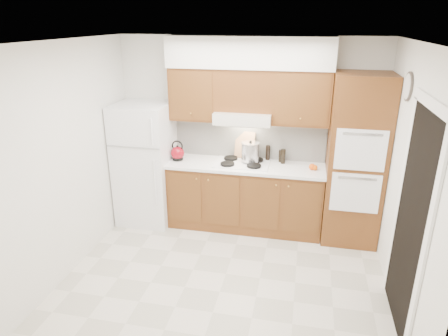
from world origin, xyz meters
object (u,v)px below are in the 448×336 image
(stock_pot, at_px, (250,152))
(kettle, at_px, (178,153))
(fridge, at_px, (146,164))
(oven_cabinet, at_px, (355,161))

(stock_pot, bearing_deg, kettle, -174.36)
(fridge, height_order, oven_cabinet, oven_cabinet)
(kettle, bearing_deg, oven_cabinet, -12.14)
(fridge, xyz_separation_m, kettle, (0.47, 0.03, 0.18))
(stock_pot, bearing_deg, oven_cabinet, -3.99)
(oven_cabinet, bearing_deg, kettle, -179.90)
(kettle, distance_m, stock_pot, 1.01)
(fridge, distance_m, oven_cabinet, 2.86)
(oven_cabinet, relative_size, kettle, 11.78)
(kettle, height_order, stock_pot, stock_pot)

